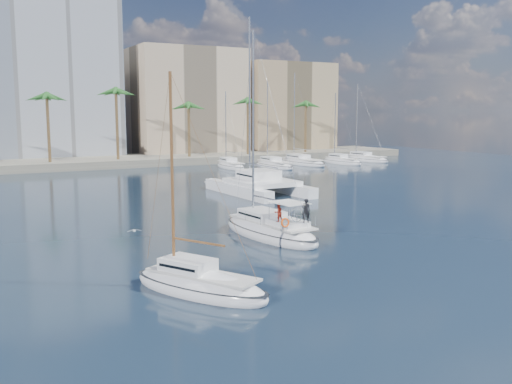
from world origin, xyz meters
TOP-DOWN VIEW (x-y plane):
  - ground at (0.00, 0.00)m, footprint 160.00×160.00m
  - quay at (0.00, 61.00)m, footprint 120.00×14.00m
  - building_beige at (22.00, 70.00)m, footprint 20.00×14.00m
  - building_tan_right at (42.00, 68.00)m, footprint 18.00×12.00m
  - palm_centre at (0.00, 57.00)m, footprint 3.60×3.60m
  - palm_right at (34.00, 57.00)m, footprint 3.60×3.60m
  - main_sloop at (1.59, 2.62)m, footprint 4.09×10.32m
  - small_sloop at (-7.54, -6.52)m, footprint 5.85×8.01m
  - catamaran at (10.98, 21.33)m, footprint 6.80×12.93m
  - seagull at (-7.04, 6.04)m, footprint 0.98×0.42m
  - moored_yacht_a at (20.00, 47.00)m, footprint 3.37×9.52m
  - moored_yacht_b at (26.50, 45.00)m, footprint 3.32×10.83m
  - moored_yacht_c at (33.00, 47.00)m, footprint 3.98×12.33m
  - moored_yacht_d at (39.50, 45.00)m, footprint 3.52×9.55m
  - moored_yacht_e at (46.00, 47.00)m, footprint 4.61×11.11m

SIDE VIEW (x-z plane):
  - ground at x=0.00m, z-range 0.00..0.00m
  - moored_yacht_a at x=20.00m, z-range -5.95..5.95m
  - moored_yacht_b at x=26.50m, z-range -6.86..6.86m
  - moored_yacht_c at x=33.00m, z-range -7.77..7.77m
  - moored_yacht_d at x=39.50m, z-range -5.95..5.95m
  - moored_yacht_e at x=46.00m, z-range -6.86..6.86m
  - small_sloop at x=-7.54m, z-range -5.17..6.00m
  - main_sloop at x=1.59m, z-range -6.99..7.97m
  - quay at x=0.00m, z-range 0.00..1.20m
  - seagull at x=-7.04m, z-range 0.57..0.75m
  - catamaran at x=10.98m, z-range -8.06..10.39m
  - building_tan_right at x=42.00m, z-range 0.00..18.00m
  - building_beige at x=22.00m, z-range 0.00..20.00m
  - palm_centre at x=0.00m, z-range 4.13..16.43m
  - palm_right at x=34.00m, z-range 4.13..16.43m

